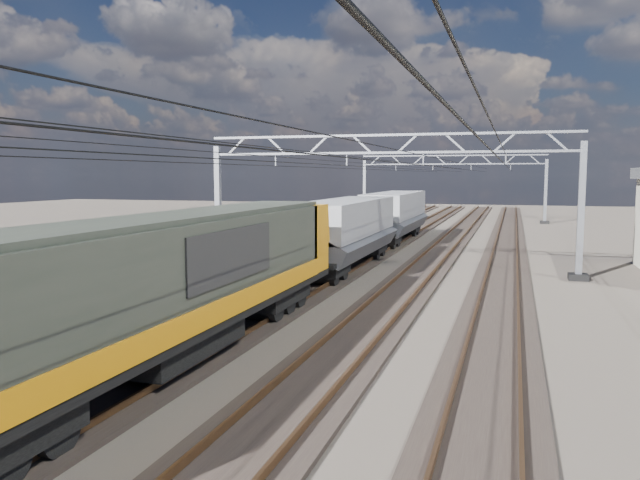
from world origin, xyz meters
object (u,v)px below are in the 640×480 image
(hopper_wagon_lead, at_px, (346,228))
(locomotive, at_px, (169,280))
(catenary_gantry_mid, at_px, (384,196))
(catenary_gantry_far, at_px, (451,185))
(hopper_wagon_mid, at_px, (395,212))

(hopper_wagon_lead, bearing_deg, locomotive, -90.00)
(catenary_gantry_mid, distance_m, locomotive, 18.01)
(locomotive, bearing_deg, catenary_gantry_far, 87.87)
(hopper_wagon_mid, bearing_deg, catenary_gantry_far, 84.79)
(catenary_gantry_mid, relative_size, catenary_gantry_far, 1.00)
(catenary_gantry_far, xyz_separation_m, hopper_wagon_mid, (-2.00, -21.94, -1.67))
(hopper_wagon_lead, bearing_deg, hopper_wagon_mid, 90.00)
(catenary_gantry_far, bearing_deg, locomotive, -92.13)
(catenary_gantry_mid, xyz_separation_m, hopper_wagon_mid, (-2.00, 14.06, -1.67))
(catenary_gantry_mid, height_order, hopper_wagon_lead, catenary_gantry_mid)
(catenary_gantry_far, relative_size, hopper_wagon_lead, 1.53)
(catenary_gantry_far, bearing_deg, catenary_gantry_mid, -90.00)
(hopper_wagon_mid, bearing_deg, catenary_gantry_mid, -81.91)
(catenary_gantry_far, xyz_separation_m, hopper_wagon_lead, (-2.00, -36.14, -1.67))
(locomotive, xyz_separation_m, hopper_wagon_lead, (-0.00, 17.70, -0.09))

